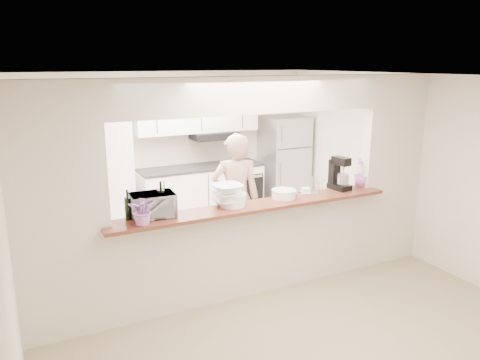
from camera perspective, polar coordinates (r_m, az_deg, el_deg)
floor at (r=5.71m, az=1.56°, el=-13.37°), size 6.00×6.00×0.00m
tile_overlay at (r=6.99m, az=-4.49°, el=-8.02°), size 5.00×2.90×0.01m
partition at (r=5.20m, az=1.67°, el=1.28°), size 5.00×0.15×2.50m
bar_counter at (r=5.47m, az=1.62°, el=-8.03°), size 3.40×0.38×1.09m
kitchen_cabinets at (r=7.70m, az=-9.21°, el=1.50°), size 3.15×0.62×2.25m
refrigerator at (r=8.58m, az=5.36°, el=2.07°), size 0.75×0.70×1.70m
flower_left at (r=4.66m, az=-11.71°, el=-3.59°), size 0.34×0.32×0.30m
wine_bottle_a at (r=4.93m, az=-9.57°, el=-2.64°), size 0.07×0.07×0.36m
wine_bottle_b at (r=4.86m, az=-13.51°, el=-3.35°), size 0.06×0.06×0.31m
toaster_oven at (r=4.89m, az=-10.61°, el=-3.04°), size 0.46×0.33×0.25m
serving_bowls at (r=5.18m, az=-1.55°, el=-1.88°), size 0.37×0.37×0.24m
plate_stack_a at (r=5.20m, az=-0.95°, el=-2.40°), size 0.30×0.30×0.14m
plate_stack_b at (r=5.51m, az=5.35°, el=-1.69°), size 0.29×0.29×0.10m
red_bowl at (r=5.29m, az=-0.20°, el=-2.48°), size 0.15×0.15×0.07m
tan_bowl at (r=5.46m, az=5.50°, el=-2.06°), size 0.14×0.14×0.06m
utensil_caddy at (r=5.72m, az=8.49°, el=-0.77°), size 0.27×0.21×0.22m
stand_mixer at (r=5.97m, az=11.98°, el=0.64°), size 0.21×0.30×0.41m
flower_right at (r=6.18m, az=14.62°, el=0.89°), size 0.25×0.25×0.36m
person at (r=6.20m, az=-0.52°, el=-2.37°), size 0.74×0.61×1.75m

